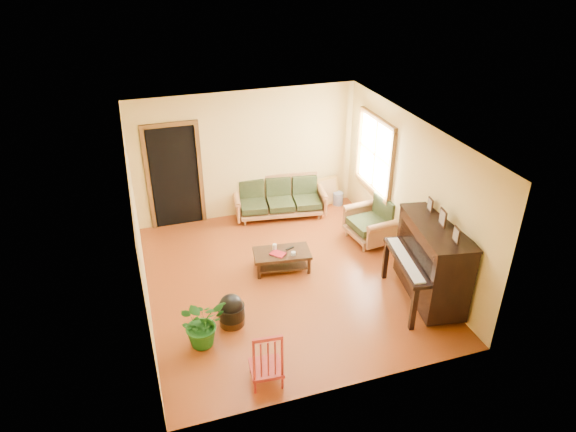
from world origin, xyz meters
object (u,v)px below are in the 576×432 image
object	(u,v)px
coffee_table	(282,260)
red_chair	(266,355)
ceramic_crock	(338,199)
piano	(432,263)
footstool	(232,313)
armchair	(371,219)
potted_plant	(202,323)
sofa	(280,199)

from	to	relation	value
coffee_table	red_chair	xyz separation A→B (m)	(-0.96, -2.38, 0.27)
ceramic_crock	piano	bearing A→B (deg)	-88.60
coffee_table	ceramic_crock	world-z (taller)	coffee_table
red_chair	coffee_table	bearing A→B (deg)	73.55
coffee_table	footstool	bearing A→B (deg)	-135.08
red_chair	ceramic_crock	world-z (taller)	red_chair
armchair	potted_plant	size ratio (longest dim) A/B	1.23
armchair	sofa	bearing A→B (deg)	126.18
piano	armchair	bearing A→B (deg)	102.26
piano	footstool	distance (m)	3.17
sofa	potted_plant	xyz separation A→B (m)	(-2.16, -3.28, -0.03)
armchair	ceramic_crock	size ratio (longest dim) A/B	3.26
sofa	red_chair	size ratio (longest dim) A/B	2.08
footstool	ceramic_crock	distance (m)	4.34
sofa	red_chair	distance (m)	4.50
piano	red_chair	distance (m)	3.06
armchair	red_chair	world-z (taller)	armchair
armchair	footstool	size ratio (longest dim) A/B	2.26
sofa	footstool	bearing A→B (deg)	-111.33
sofa	ceramic_crock	xyz separation A→B (m)	(1.34, 0.11, -0.26)
potted_plant	armchair	bearing A→B (deg)	27.72
sofa	coffee_table	bearing A→B (deg)	-98.29
armchair	potted_plant	world-z (taller)	armchair
sofa	coffee_table	distance (m)	1.95
coffee_table	armchair	xyz separation A→B (m)	(1.88, 0.42, 0.28)
sofa	red_chair	world-z (taller)	red_chair
armchair	potted_plant	distance (m)	3.96
coffee_table	piano	xyz separation A→B (m)	(1.97, -1.51, 0.50)
piano	footstool	size ratio (longest dim) A/B	3.83
coffee_table	ceramic_crock	bearing A→B (deg)	46.27
coffee_table	potted_plant	bearing A→B (deg)	-138.70
footstool	potted_plant	bearing A→B (deg)	-149.23
footstool	ceramic_crock	xyz separation A→B (m)	(3.03, 3.11, -0.05)
coffee_table	piano	size ratio (longest dim) A/B	0.63
piano	footstool	bearing A→B (deg)	-177.21
sofa	potted_plant	distance (m)	3.93
ceramic_crock	potted_plant	size ratio (longest dim) A/B	0.38
ceramic_crock	footstool	bearing A→B (deg)	-134.23
piano	red_chair	xyz separation A→B (m)	(-2.93, -0.87, -0.23)
piano	ceramic_crock	bearing A→B (deg)	101.01
potted_plant	coffee_table	bearing A→B (deg)	41.30
coffee_table	potted_plant	xyz separation A→B (m)	(-1.62, -1.42, 0.19)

